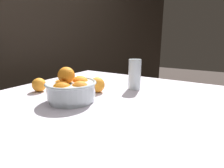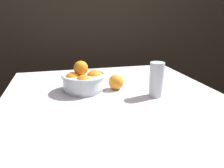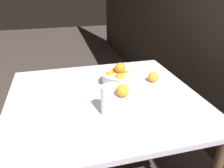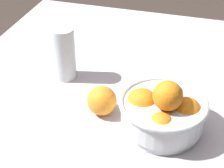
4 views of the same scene
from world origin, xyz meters
The scene contains 5 objects.
dining_table centered at (0.00, 0.00, 0.69)m, with size 1.03×1.13×0.77m.
fruit_bowl centered at (-0.13, 0.13, 0.83)m, with size 0.22×0.22×0.15m.
juice_glass centered at (0.19, -0.02, 0.84)m, with size 0.07×0.07×0.16m.
orange_loose_near_bowl centered at (0.03, 0.11, 0.81)m, with size 0.08×0.08×0.08m, color orange.
orange_loose_front centered at (-0.11, 0.37, 0.81)m, with size 0.07×0.07×0.07m, color orange.
Camera 2 is at (-0.24, -0.91, 1.15)m, focal length 35.00 mm.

